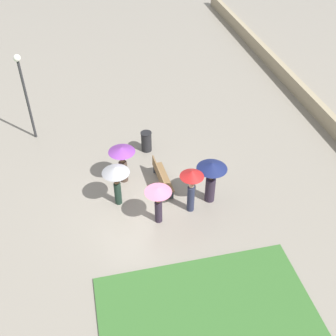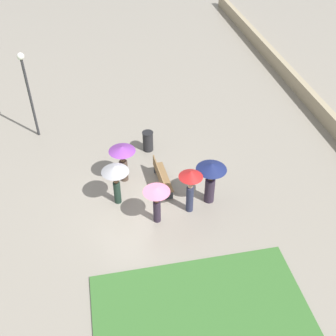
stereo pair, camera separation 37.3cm
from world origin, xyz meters
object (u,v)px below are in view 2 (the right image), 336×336
park_bench (161,176)px  lamp_post (27,84)px  crowd_person_pink (157,197)px  crowd_person_purple (123,156)px  crowd_person_navy (211,175)px  trash_bin (148,141)px  crowd_person_red (191,182)px  crowd_person_grey (115,174)px

park_bench → lamp_post: (4.85, 5.26, 2.28)m
park_bench → crowd_person_pink: size_ratio=1.19×
crowd_person_purple → crowd_person_navy: (-1.97, -3.22, 0.11)m
trash_bin → crowd_person_purple: 2.45m
crowd_person_pink → lamp_post: bearing=-4.9°
lamp_post → crowd_person_navy: 9.40m
crowd_person_purple → crowd_person_red: (-2.35, -2.31, 0.21)m
lamp_post → crowd_person_pink: (-6.84, -4.72, -1.50)m
crowd_person_purple → crowd_person_navy: bearing=68.5°
park_bench → crowd_person_purple: crowd_person_purple is taller
crowd_person_navy → crowd_person_pink: bearing=45.0°
lamp_post → trash_bin: 6.02m
trash_bin → park_bench: bearing=-176.5°
crowd_person_purple → trash_bin: bearing=154.8°
trash_bin → crowd_person_grey: size_ratio=0.53×
crowd_person_grey → crowd_person_pink: crowd_person_grey is taller
crowd_person_grey → crowd_person_pink: bearing=-34.5°
park_bench → trash_bin: 2.59m
lamp_post → crowd_person_navy: size_ratio=2.25×
park_bench → crowd_person_purple: (0.68, 1.50, 0.78)m
crowd_person_grey → trash_bin: bearing=71.2°
crowd_person_pink → crowd_person_purple: bearing=-19.7°
crowd_person_grey → crowd_person_navy: crowd_person_navy is taller
lamp_post → crowd_person_red: 9.00m
lamp_post → trash_bin: lamp_post is taller
crowd_person_grey → crowd_person_pink: size_ratio=1.10×
lamp_post → crowd_person_red: size_ratio=2.15×
crowd_person_pink → park_bench: bearing=-54.5°
crowd_person_navy → trash_bin: bearing=-36.2°
crowd_person_purple → lamp_post: bearing=-128.0°
trash_bin → crowd_person_purple: crowd_person_purple is taller
park_bench → lamp_post: size_ratio=0.47×
lamp_post → crowd_person_purple: 5.81m
crowd_person_grey → lamp_post: bearing=130.8°
crowd_person_navy → crowd_person_purple: bearing=-3.6°
park_bench → crowd_person_red: (-1.67, -0.82, 0.99)m
trash_bin → crowd_person_red: bearing=-167.1°
lamp_post → crowd_person_red: (-6.52, -6.07, -1.29)m
crowd_person_navy → crowd_person_pink: 2.36m
trash_bin → crowd_person_navy: 4.40m
park_bench → crowd_person_red: bearing=-157.2°
crowd_person_red → crowd_person_navy: bearing=-145.8°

